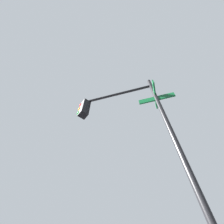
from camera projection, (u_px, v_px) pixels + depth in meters
traffic_signal_near at (124, 118)px, 4.52m from camera, size 2.68×2.04×6.48m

